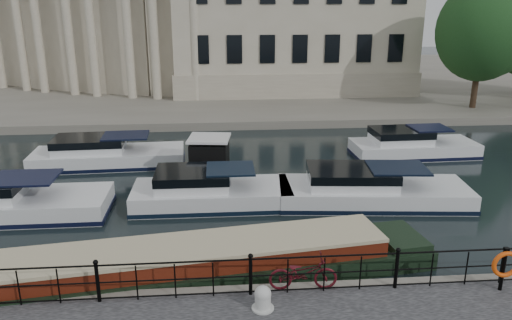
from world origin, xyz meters
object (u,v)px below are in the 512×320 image
Objects in this scene: mooring_bollard at (263,298)px; harbour_hut at (210,161)px; bicycle at (303,273)px; life_ring_post at (505,265)px; narrowboat at (168,272)px.

mooring_bollard is 11.54m from harbour_hut.
bicycle is 0.67× the size of harbour_hut.
narrowboat is at bearing 167.28° from life_ring_post.
narrowboat is at bearing 70.19° from bicycle.
narrowboat is (-9.18, 2.07, -0.98)m from life_ring_post.
harbour_hut is at bearing 97.00° from mooring_bollard.
mooring_bollard is 0.04× the size of narrowboat.
bicycle is 2.87× the size of mooring_bollard.
life_ring_post is at bearing 2.43° from mooring_bollard.
life_ring_post is at bearing -94.01° from bicycle.
mooring_bollard is 6.60m from life_ring_post.
bicycle is 4.14m from narrowboat.
life_ring_post is 9.47m from narrowboat.
bicycle is 10.93m from harbour_hut.
mooring_bollard is at bearing -75.72° from harbour_hut.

